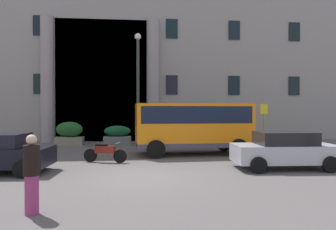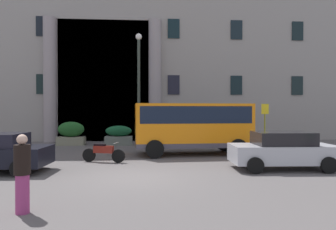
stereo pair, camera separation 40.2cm
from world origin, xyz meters
name	(u,v)px [view 1 (the left image)]	position (x,y,z in m)	size (l,w,h in m)	color
ground_plane	(141,179)	(0.00, 0.00, -0.06)	(80.00, 64.00, 0.12)	#5A5454
office_building_facade	(139,28)	(-0.01, 17.48, 9.76)	(42.91, 9.73, 19.54)	gray
orange_minibus	(193,124)	(2.79, 5.50, 1.61)	(6.13, 2.89, 2.68)	orange
bus_stop_sign	(264,121)	(7.38, 7.15, 1.68)	(0.44, 0.08, 2.72)	#9D9F1E
hedge_planter_far_east	(117,136)	(-1.50, 10.14, 0.63)	(1.81, 0.70, 1.31)	slate
hedge_planter_entrance_left	(69,134)	(-4.69, 10.41, 0.76)	(1.81, 0.81, 1.58)	gray
hedge_planter_west	(218,134)	(5.36, 10.28, 0.73)	(1.80, 0.85, 1.52)	gray
parked_sedan_second	(285,150)	(5.72, 1.06, 0.76)	(4.10, 2.08, 1.48)	#AFB0B8
scooter_by_planter	(104,152)	(-1.62, 3.27, 0.46)	(1.96, 0.77, 0.89)	black
pedestrian_child_trailing	(32,174)	(-2.47, -3.66, 0.91)	(0.36, 0.36, 1.79)	#99356E
lamppost_plaza_centre	(138,81)	(-0.13, 8.86, 4.20)	(0.40, 0.40, 7.18)	#313B32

